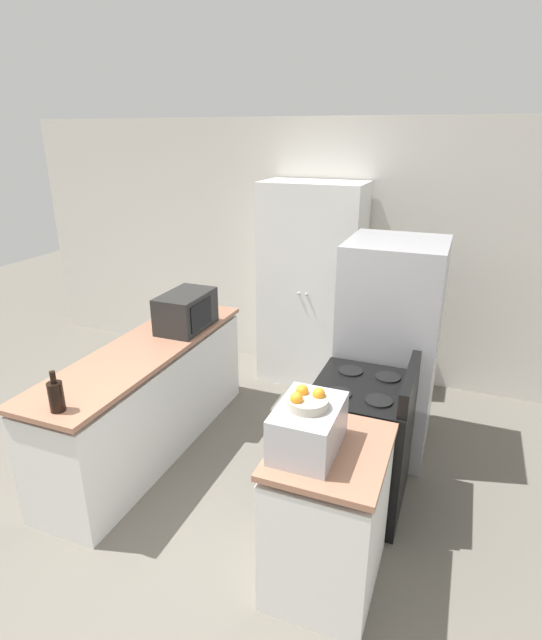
{
  "coord_description": "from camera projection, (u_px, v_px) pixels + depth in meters",
  "views": [
    {
      "loc": [
        1.37,
        -1.72,
        2.46
      ],
      "look_at": [
        0.0,
        1.75,
        1.05
      ],
      "focal_mm": 28.0,
      "sensor_mm": 36.0,
      "label": 1
    }
  ],
  "objects": [
    {
      "name": "toaster_oven",
      "position": [
        308.0,
        428.0,
        2.58
      ],
      "size": [
        0.32,
        0.45,
        0.25
      ],
      "color": "#B2B2B7",
      "rests_on": "counter_right"
    },
    {
      "name": "fruit_bowl",
      "position": [
        307.0,
        400.0,
        2.52
      ],
      "size": [
        0.21,
        0.21,
        0.1
      ],
      "color": "#B2A893",
      "rests_on": "toaster_oven"
    },
    {
      "name": "pantry_cabinet",
      "position": [
        311.0,
        286.0,
        4.98
      ],
      "size": [
        0.98,
        0.57,
        2.03
      ],
      "color": "white",
      "rests_on": "ground_plane"
    },
    {
      "name": "microwave",
      "position": [
        186.0,
        311.0,
        4.18
      ],
      "size": [
        0.34,
        0.53,
        0.31
      ],
      "color": "black",
      "rests_on": "counter_left"
    },
    {
      "name": "stove",
      "position": [
        360.0,
        443.0,
        3.42
      ],
      "size": [
        0.66,
        0.71,
        1.06
      ],
      "color": "black",
      "rests_on": "ground_plane"
    },
    {
      "name": "counter_left",
      "position": [
        149.0,
        400.0,
        4.01
      ],
      "size": [
        0.6,
        2.2,
        0.9
      ],
      "color": "silver",
      "rests_on": "ground_plane"
    },
    {
      "name": "ground_plane",
      "position": [
        158.0,
        593.0,
        2.83
      ],
      "size": [
        14.0,
        14.0,
        0.0
      ],
      "primitive_type": "plane",
      "color": "#666056"
    },
    {
      "name": "wall_back",
      "position": [
        323.0,
        251.0,
        5.16
      ],
      "size": [
        7.0,
        0.06,
        2.6
      ],
      "color": "silver",
      "rests_on": "ground_plane"
    },
    {
      "name": "wine_bottle",
      "position": [
        56.0,
        396.0,
        2.94
      ],
      "size": [
        0.09,
        0.09,
        0.26
      ],
      "color": "black",
      "rests_on": "counter_left"
    },
    {
      "name": "counter_right",
      "position": [
        327.0,
        517.0,
        2.79
      ],
      "size": [
        0.6,
        0.73,
        0.9
      ],
      "color": "silver",
      "rests_on": "ground_plane"
    },
    {
      "name": "refrigerator",
      "position": [
        389.0,
        348.0,
        3.94
      ],
      "size": [
        0.75,
        0.76,
        1.71
      ],
      "color": "#A3A3A8",
      "rests_on": "ground_plane"
    }
  ]
}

